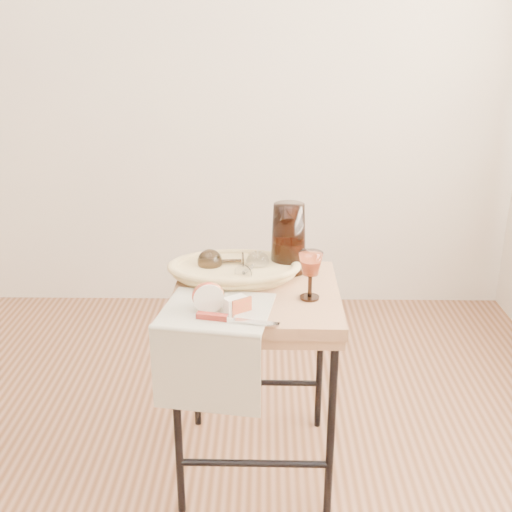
# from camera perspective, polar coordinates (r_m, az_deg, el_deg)

# --- Properties ---
(wall_back) EXTENTS (3.60, 0.00, 2.70)m
(wall_back) POSITION_cam_1_polar(r_m,az_deg,el_deg) (3.15, -9.72, 19.18)
(wall_back) COLOR beige
(wall_back) RESTS_ON ground
(side_table) EXTENTS (0.51, 0.51, 0.64)m
(side_table) POSITION_cam_1_polar(r_m,az_deg,el_deg) (2.05, 0.01, -11.43)
(side_table) COLOR brown
(side_table) RESTS_ON floor
(tea_towel) EXTENTS (0.34, 0.32, 0.01)m
(tea_towel) POSITION_cam_1_polar(r_m,az_deg,el_deg) (1.77, -3.64, -4.96)
(tea_towel) COLOR beige
(tea_towel) RESTS_ON side_table
(bread_basket) EXTENTS (0.38, 0.27, 0.05)m
(bread_basket) POSITION_cam_1_polar(r_m,az_deg,el_deg) (1.98, -2.00, -1.39)
(bread_basket) COLOR tan
(bread_basket) RESTS_ON side_table
(goblet_lying_a) EXTENTS (0.14, 0.09, 0.08)m
(goblet_lying_a) POSITION_cam_1_polar(r_m,az_deg,el_deg) (1.99, -2.94, -0.47)
(goblet_lying_a) COLOR #453524
(goblet_lying_a) RESTS_ON bread_basket
(goblet_lying_b) EXTENTS (0.12, 0.14, 0.07)m
(goblet_lying_b) POSITION_cam_1_polar(r_m,az_deg,el_deg) (1.95, -0.41, -0.98)
(goblet_lying_b) COLOR white
(goblet_lying_b) RESTS_ON bread_basket
(pitcher) EXTENTS (0.22, 0.27, 0.27)m
(pitcher) POSITION_cam_1_polar(r_m,az_deg,el_deg) (2.01, 2.99, 1.65)
(pitcher) COLOR black
(pitcher) RESTS_ON side_table
(wine_goblet) EXTENTS (0.08, 0.08, 0.15)m
(wine_goblet) POSITION_cam_1_polar(r_m,az_deg,el_deg) (1.83, 4.98, -1.79)
(wine_goblet) COLOR white
(wine_goblet) RESTS_ON side_table
(apple_half) EXTENTS (0.10, 0.06, 0.08)m
(apple_half) POSITION_cam_1_polar(r_m,az_deg,el_deg) (1.75, -4.39, -3.65)
(apple_half) COLOR #BE0518
(apple_half) RESTS_ON tea_towel
(apple_wedge) EXTENTS (0.07, 0.06, 0.04)m
(apple_wedge) POSITION_cam_1_polar(r_m,az_deg,el_deg) (1.75, -1.89, -4.42)
(apple_wedge) COLOR white
(apple_wedge) RESTS_ON tea_towel
(table_knife) EXTENTS (0.23, 0.07, 0.02)m
(table_knife) POSITION_cam_1_polar(r_m,az_deg,el_deg) (1.70, -2.02, -5.73)
(table_knife) COLOR silver
(table_knife) RESTS_ON tea_towel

